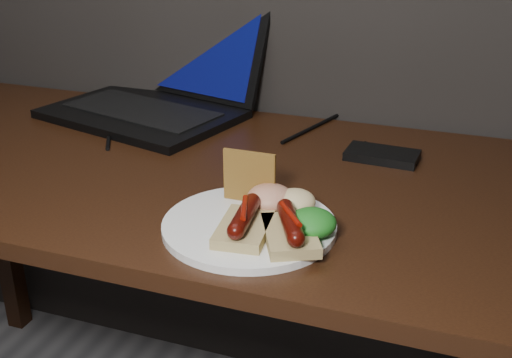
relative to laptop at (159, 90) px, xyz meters
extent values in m
cube|color=black|center=(0.10, -0.28, -0.07)|extent=(1.40, 0.70, 0.03)
cube|color=black|center=(-0.55, 0.02, -0.44)|extent=(0.05, 0.05, 0.72)
cube|color=black|center=(0.75, 0.02, -0.44)|extent=(0.05, 0.05, 0.72)
cube|color=black|center=(-0.02, -0.06, -0.04)|extent=(0.47, 0.37, 0.02)
cube|color=black|center=(-0.02, -0.06, -0.03)|extent=(0.38, 0.24, 0.00)
cube|color=black|center=(0.03, 0.12, 0.08)|extent=(0.42, 0.19, 0.23)
cube|color=#100859|center=(0.03, 0.12, 0.08)|extent=(0.38, 0.16, 0.20)
cube|color=black|center=(0.53, -0.12, -0.04)|extent=(0.14, 0.08, 0.02)
cylinder|color=black|center=(-0.02, -0.18, -0.05)|extent=(0.10, 0.16, 0.01)
cylinder|color=black|center=(0.36, -0.01, -0.05)|extent=(0.07, 0.21, 0.01)
cylinder|color=black|center=(0.54, -0.10, -0.05)|extent=(0.11, 0.09, 0.01)
cylinder|color=white|center=(0.39, -0.47, -0.04)|extent=(0.33, 0.33, 0.01)
cube|color=tan|center=(0.40, -0.50, -0.03)|extent=(0.08, 0.12, 0.02)
cylinder|color=#4E0B05|center=(0.40, -0.50, -0.01)|extent=(0.04, 0.10, 0.02)
sphere|color=#4E0B05|center=(0.40, -0.55, -0.01)|extent=(0.03, 0.02, 0.02)
sphere|color=#4E0B05|center=(0.39, -0.46, -0.01)|extent=(0.03, 0.02, 0.02)
cylinder|color=#720F05|center=(0.40, -0.50, 0.00)|extent=(0.03, 0.07, 0.01)
cube|color=tan|center=(0.47, -0.50, -0.03)|extent=(0.11, 0.13, 0.02)
cylinder|color=#4E0B05|center=(0.47, -0.50, -0.01)|extent=(0.06, 0.10, 0.02)
sphere|color=#4E0B05|center=(0.49, -0.54, -0.01)|extent=(0.03, 0.02, 0.02)
sphere|color=#4E0B05|center=(0.45, -0.46, -0.01)|extent=(0.03, 0.02, 0.02)
cylinder|color=#720F05|center=(0.47, -0.50, 0.00)|extent=(0.05, 0.06, 0.01)
cube|color=#B08230|center=(0.37, -0.40, 0.00)|extent=(0.08, 0.01, 0.08)
ellipsoid|color=#136218|center=(0.49, -0.48, -0.02)|extent=(0.07, 0.07, 0.04)
ellipsoid|color=#AA1111|center=(0.41, -0.42, -0.02)|extent=(0.07, 0.07, 0.04)
ellipsoid|color=beige|center=(0.45, -0.41, -0.02)|extent=(0.06, 0.06, 0.04)
camera|label=1|loc=(0.69, -1.26, 0.41)|focal=45.00mm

